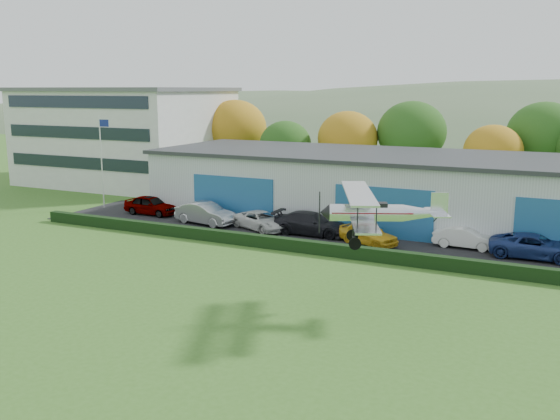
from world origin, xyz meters
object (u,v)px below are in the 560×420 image
at_px(flagpole, 102,154).
at_px(car_4, 368,234).
at_px(office_block, 126,135).
at_px(car_3, 311,223).
at_px(car_5, 466,238).
at_px(biplane, 377,211).
at_px(hangar, 405,188).
at_px(car_0, 151,205).
at_px(car_2, 261,221).
at_px(car_6, 535,246).
at_px(car_1, 206,213).

distance_m(flagpole, car_4, 24.97).
bearing_deg(car_4, office_block, 88.37).
bearing_deg(car_3, car_5, -85.81).
xyz_separation_m(flagpole, car_4, (24.54, -2.24, -4.01)).
xyz_separation_m(flagpole, biplane, (28.47, -13.79, -0.02)).
relative_size(hangar, biplane, 6.19).
distance_m(flagpole, biplane, 31.64).
xyz_separation_m(office_block, car_3, (28.18, -14.32, -4.36)).
relative_size(office_block, car_0, 4.47).
distance_m(hangar, car_4, 8.44).
height_order(office_block, car_3, office_block).
bearing_deg(biplane, car_5, 58.01).
distance_m(hangar, car_5, 8.73).
height_order(car_2, car_5, car_5).
bearing_deg(car_3, car_6, -89.98).
xyz_separation_m(office_block, car_1, (19.54, -14.67, -4.33)).
bearing_deg(hangar, office_block, 167.99).
bearing_deg(car_3, office_block, 62.03).
xyz_separation_m(car_6, biplane, (-6.28, -12.73, 3.98)).
bearing_deg(flagpole, car_3, -3.77).
xyz_separation_m(flagpole, car_2, (16.12, -1.45, -4.07)).
height_order(car_3, biplane, biplane).
distance_m(car_0, biplane, 26.90).
height_order(hangar, car_5, hangar).
relative_size(hangar, car_0, 8.81).
bearing_deg(car_1, car_3, -78.52).
relative_size(office_block, car_4, 4.84).
height_order(car_5, biplane, biplane).
distance_m(car_0, car_4, 19.23).
bearing_deg(car_2, car_6, -65.36).
relative_size(car_4, biplane, 0.65).
distance_m(car_1, car_3, 8.64).
relative_size(office_block, car_3, 3.73).
xyz_separation_m(car_0, biplane, (23.09, -13.23, 3.93)).
xyz_separation_m(car_3, car_4, (4.48, -0.92, -0.08)).
bearing_deg(office_block, car_5, -19.06).
xyz_separation_m(office_block, car_2, (24.23, -14.45, -4.50)).
bearing_deg(car_6, car_4, 96.36).
relative_size(flagpole, car_6, 1.50).
bearing_deg(car_2, car_3, -64.77).
bearing_deg(car_0, car_1, -98.90).
bearing_deg(car_4, flagpole, 108.17).
height_order(car_2, car_4, car_4).
height_order(car_3, car_6, car_3).
distance_m(car_4, car_5, 6.30).
relative_size(flagpole, car_3, 1.45).
distance_m(hangar, flagpole, 25.68).
relative_size(car_2, car_6, 0.90).
xyz_separation_m(hangar, car_3, (-4.82, -7.30, -1.80)).
bearing_deg(car_3, car_0, 85.97).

